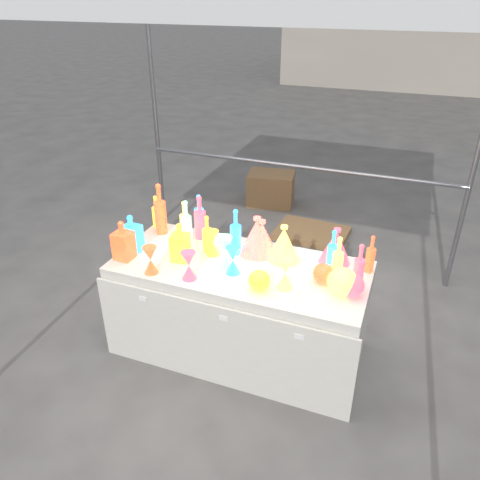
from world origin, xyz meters
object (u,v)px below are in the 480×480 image
(globe_0, at_px, (259,281))
(bottle_0, at_px, (156,211))
(display_table, at_px, (240,309))
(decanter_0, at_px, (180,242))
(hourglass_0, at_px, (150,260))
(cardboard_box_closed, at_px, (271,189))
(lampshade_0, at_px, (262,237))

(globe_0, bearing_deg, bottle_0, 152.66)
(display_table, height_order, decanter_0, decanter_0)
(decanter_0, bearing_deg, hourglass_0, -123.53)
(display_table, distance_m, hourglass_0, 0.77)
(bottle_0, bearing_deg, cardboard_box_closed, 84.69)
(globe_0, bearing_deg, display_table, 134.84)
(globe_0, bearing_deg, decanter_0, 166.88)
(display_table, height_order, globe_0, globe_0)
(display_table, xyz_separation_m, cardboard_box_closed, (-0.63, 2.73, -0.17))
(hourglass_0, xyz_separation_m, lampshade_0, (0.62, 0.52, 0.04))
(bottle_0, distance_m, decanter_0, 0.59)
(bottle_0, xyz_separation_m, globe_0, (1.07, -0.55, -0.08))
(display_table, bearing_deg, hourglass_0, -150.36)
(lampshade_0, bearing_deg, hourglass_0, -159.00)
(cardboard_box_closed, height_order, bottle_0, bottle_0)
(bottle_0, relative_size, hourglass_0, 1.37)
(bottle_0, xyz_separation_m, lampshade_0, (0.94, -0.11, -0.00))
(display_table, xyz_separation_m, globe_0, (0.22, -0.22, 0.43))
(hourglass_0, xyz_separation_m, globe_0, (0.75, 0.08, -0.04))
(decanter_0, relative_size, hourglass_0, 1.46)
(cardboard_box_closed, distance_m, hourglass_0, 3.10)
(cardboard_box_closed, height_order, lampshade_0, lampshade_0)
(decanter_0, relative_size, lampshade_0, 1.07)
(hourglass_0, height_order, globe_0, hourglass_0)
(display_table, bearing_deg, cardboard_box_closed, 102.93)
(display_table, distance_m, decanter_0, 0.67)
(decanter_0, bearing_deg, lampshade_0, 21.59)
(decanter_0, height_order, globe_0, decanter_0)
(display_table, xyz_separation_m, lampshade_0, (0.09, 0.22, 0.51))
(decanter_0, bearing_deg, cardboard_box_closed, 85.95)
(decanter_0, relative_size, globe_0, 1.97)
(cardboard_box_closed, bearing_deg, decanter_0, -95.01)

